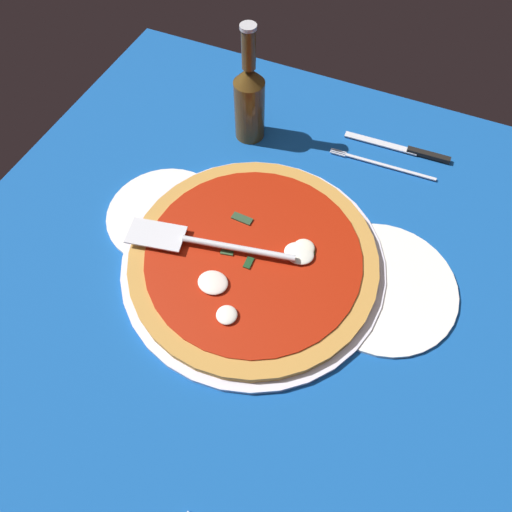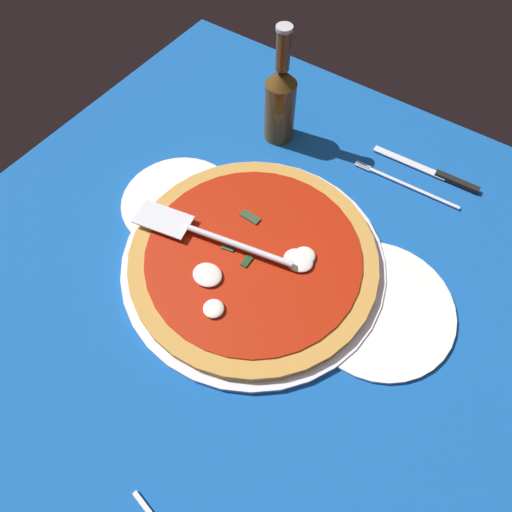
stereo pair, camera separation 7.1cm
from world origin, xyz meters
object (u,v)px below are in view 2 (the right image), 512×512
at_px(dinner_plate_right, 180,202).
at_px(place_setting_near, 420,180).
at_px(pizza, 256,257).
at_px(dinner_plate_left, 377,307).
at_px(pizza_server, 206,234).
at_px(beer_bottle, 280,101).

distance_m(dinner_plate_right, place_setting_near, 0.44).
bearing_deg(place_setting_near, dinner_plate_right, 39.33).
height_order(dinner_plate_right, place_setting_near, place_setting_near).
height_order(pizza, place_setting_near, pizza).
height_order(dinner_plate_left, pizza_server, pizza_server).
distance_m(pizza, place_setting_near, 0.35).
distance_m(dinner_plate_left, place_setting_near, 0.28).
relative_size(dinner_plate_right, pizza_server, 0.75).
xyz_separation_m(dinner_plate_right, beer_bottle, (-0.05, -0.24, 0.08)).
bearing_deg(place_setting_near, pizza, 62.93).
distance_m(dinner_plate_right, beer_bottle, 0.26).
bearing_deg(pizza, beer_bottle, -64.07).
xyz_separation_m(dinner_plate_left, pizza_server, (0.28, 0.06, 0.04)).
distance_m(dinner_plate_right, pizza, 0.18).
bearing_deg(dinner_plate_left, beer_bottle, -34.71).
height_order(pizza_server, beer_bottle, beer_bottle).
height_order(dinner_plate_left, beer_bottle, beer_bottle).
bearing_deg(pizza_server, beer_bottle, -92.37).
bearing_deg(pizza, pizza_server, 14.12).
bearing_deg(beer_bottle, dinner_plate_left, 145.29).
bearing_deg(dinner_plate_right, beer_bottle, -102.41).
relative_size(dinner_plate_left, beer_bottle, 1.03).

